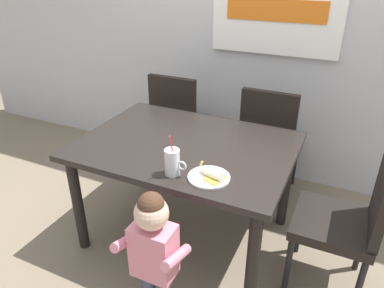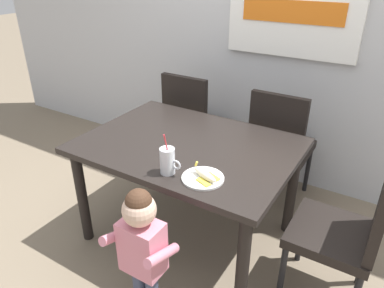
{
  "view_description": "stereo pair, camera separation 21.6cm",
  "coord_description": "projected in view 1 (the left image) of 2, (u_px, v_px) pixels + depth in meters",
  "views": [
    {
      "loc": [
        0.9,
        -1.84,
        1.8
      ],
      "look_at": [
        0.09,
        -0.1,
        0.81
      ],
      "focal_mm": 33.56,
      "sensor_mm": 36.0,
      "label": 1
    },
    {
      "loc": [
        1.09,
        -1.73,
        1.8
      ],
      "look_at": [
        0.09,
        -0.1,
        0.81
      ],
      "focal_mm": 33.56,
      "sensor_mm": 36.0,
      "label": 2
    }
  ],
  "objects": [
    {
      "name": "ground_plane",
      "position": [
        187.0,
        233.0,
        2.64
      ],
      "size": [
        24.0,
        24.0,
        0.0
      ],
      "primitive_type": "plane",
      "color": "#7A6B56"
    },
    {
      "name": "dining_chair_far",
      "position": [
        352.0,
        215.0,
        1.98
      ],
      "size": [
        0.44,
        0.44,
        0.96
      ],
      "rotation": [
        0.0,
        0.0,
        -1.57
      ],
      "color": "black",
      "rests_on": "ground"
    },
    {
      "name": "peeled_banana",
      "position": [
        212.0,
        174.0,
        1.91
      ],
      "size": [
        0.17,
        0.13,
        0.07
      ],
      "rotation": [
        0.0,
        0.0,
        -0.37
      ],
      "color": "#F4EAC6",
      "rests_on": "snack_plate"
    },
    {
      "name": "dining_chair_right",
      "position": [
        269.0,
        138.0,
        2.83
      ],
      "size": [
        0.44,
        0.45,
        0.96
      ],
      "rotation": [
        0.0,
        0.0,
        3.14
      ],
      "color": "black",
      "rests_on": "ground"
    },
    {
      "name": "back_wall",
      "position": [
        248.0,
        7.0,
        2.91
      ],
      "size": [
        6.4,
        0.17,
        2.9
      ],
      "color": "silver",
      "rests_on": "ground"
    },
    {
      "name": "dining_table",
      "position": [
        186.0,
        156.0,
        2.35
      ],
      "size": [
        1.35,
        0.99,
        0.75
      ],
      "color": "black",
      "rests_on": "ground"
    },
    {
      "name": "milk_cup",
      "position": [
        172.0,
        163.0,
        1.94
      ],
      "size": [
        0.13,
        0.08,
        0.25
      ],
      "color": "silver",
      "rests_on": "dining_table"
    },
    {
      "name": "snack_plate",
      "position": [
        209.0,
        177.0,
        1.93
      ],
      "size": [
        0.23,
        0.23,
        0.01
      ],
      "primitive_type": "cylinder",
      "color": "white",
      "rests_on": "dining_table"
    },
    {
      "name": "toddler_standing",
      "position": [
        153.0,
        245.0,
        1.79
      ],
      "size": [
        0.33,
        0.24,
        0.84
      ],
      "color": "#3F4760",
      "rests_on": "ground"
    },
    {
      "name": "dining_chair_left",
      "position": [
        179.0,
        120.0,
        3.15
      ],
      "size": [
        0.44,
        0.45,
        0.96
      ],
      "rotation": [
        0.0,
        0.0,
        3.14
      ],
      "color": "black",
      "rests_on": "ground"
    }
  ]
}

